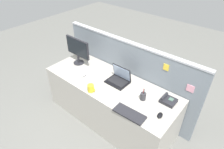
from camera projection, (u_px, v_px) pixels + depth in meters
The scene contains 12 objects.
ground_plane at pixel (110, 117), 3.24m from camera, with size 10.00×10.00×0.00m, color slate.
desk at pixel (110, 101), 3.03m from camera, with size 2.07×0.77×0.73m, color #ADA89E.
cubicle_divider at pixel (127, 76), 3.15m from camera, with size 2.39×0.08×1.23m.
desktop_monitor at pixel (78, 49), 3.12m from camera, with size 0.48×0.17×0.44m.
laptop at pixel (119, 78), 2.82m from camera, with size 0.31×0.25×0.23m.
desk_phone at pixel (168, 100), 2.48m from camera, with size 0.19×0.17×0.08m.
keyboard_main at pixel (129, 114), 2.32m from camera, with size 0.40×0.16×0.02m, color #232328.
computer_mouse_right_hand at pixel (160, 115), 2.29m from camera, with size 0.06×0.10×0.03m, color black.
computer_mouse_left_hand at pixel (83, 75), 2.95m from camera, with size 0.06×0.10×0.03m, color #B2B5BC.
pen_cup at pixel (143, 96), 2.51m from camera, with size 0.08×0.08×0.18m.
cell_phone_silver_slab at pixel (139, 91), 2.66m from camera, with size 0.07×0.15×0.01m, color #B7BAC1.
coffee_mug at pixel (91, 88), 2.64m from camera, with size 0.13×0.09×0.10m.
Camera 1 is at (1.46, -1.68, 2.46)m, focal length 31.16 mm.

